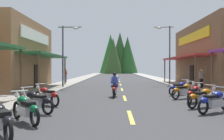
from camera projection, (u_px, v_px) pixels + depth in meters
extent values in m
cube|color=#38383A|center=(120.00, 82.00, 29.51)|extent=(9.75, 88.53, 0.10)
cube|color=gray|center=(72.00, 82.00, 29.59)|extent=(2.50, 88.53, 0.12)
cube|color=#9E9991|center=(168.00, 82.00, 29.43)|extent=(2.50, 88.53, 0.12)
cube|color=#E0C64C|center=(131.00, 117.00, 8.62)|extent=(0.16, 2.40, 0.01)
cube|color=#E0C64C|center=(125.00, 98.00, 13.95)|extent=(0.16, 2.40, 0.01)
cube|color=#E0C64C|center=(122.00, 89.00, 19.48)|extent=(0.16, 2.40, 0.01)
cube|color=#E0C64C|center=(120.00, 85.00, 24.99)|extent=(0.16, 2.40, 0.01)
cube|color=#E0C64C|center=(119.00, 81.00, 30.81)|extent=(0.16, 2.40, 0.01)
cube|color=#E0C64C|center=(119.00, 79.00, 36.44)|extent=(0.16, 2.40, 0.01)
cube|color=#E0C64C|center=(118.00, 78.00, 42.60)|extent=(0.16, 2.40, 0.01)
cube|color=#E0C64C|center=(118.00, 76.00, 49.41)|extent=(0.16, 2.40, 0.01)
cube|color=#E0C64C|center=(117.00, 75.00, 54.44)|extent=(0.16, 2.40, 0.01)
cube|color=#E0C64C|center=(117.00, 75.00, 60.75)|extent=(0.16, 2.40, 0.01)
cube|color=#E0C64C|center=(117.00, 74.00, 65.77)|extent=(0.16, 2.40, 0.01)
cylinder|color=brown|center=(21.00, 75.00, 12.77)|extent=(0.14, 0.14, 2.82)
cube|color=#236033|center=(46.00, 55.00, 19.88)|extent=(1.80, 8.65, 0.16)
cylinder|color=brown|center=(39.00, 74.00, 15.76)|extent=(0.14, 0.14, 2.82)
cylinder|color=brown|center=(65.00, 72.00, 24.01)|extent=(0.14, 0.14, 2.82)
cube|color=white|center=(37.00, 37.00, 19.88)|extent=(0.10, 6.73, 0.90)
cube|color=black|center=(37.00, 77.00, 19.91)|extent=(0.08, 1.10, 2.10)
cylinder|color=brown|center=(212.00, 74.00, 15.15)|extent=(0.14, 0.14, 2.82)
cube|color=#B72D28|center=(183.00, 57.00, 23.87)|extent=(1.80, 11.68, 0.16)
cylinder|color=brown|center=(196.00, 73.00, 18.25)|extent=(0.14, 0.14, 2.82)
cylinder|color=brown|center=(165.00, 71.00, 29.53)|extent=(0.14, 0.14, 2.82)
cube|color=yellow|center=(192.00, 38.00, 23.84)|extent=(0.10, 9.09, 0.90)
cube|color=black|center=(192.00, 75.00, 23.88)|extent=(0.08, 1.10, 2.10)
cylinder|color=#474C51|center=(63.00, 57.00, 20.80)|extent=(0.14, 0.14, 5.58)
cylinder|color=#474C51|center=(70.00, 27.00, 20.76)|extent=(2.07, 0.10, 0.10)
ellipsoid|color=silver|center=(76.00, 28.00, 20.75)|extent=(0.50, 0.30, 0.24)
cylinder|color=#474C51|center=(170.00, 55.00, 24.74)|extent=(0.14, 0.14, 6.29)
cylinder|color=#474C51|center=(164.00, 27.00, 24.72)|extent=(2.07, 0.10, 0.10)
ellipsoid|color=silver|center=(159.00, 28.00, 24.73)|extent=(0.50, 0.30, 0.24)
torus|color=black|center=(203.00, 107.00, 9.02)|extent=(0.59, 0.43, 0.64)
cube|color=silver|center=(215.00, 103.00, 9.42)|extent=(0.74, 0.61, 0.32)
ellipsoid|color=navy|center=(218.00, 95.00, 9.52)|extent=(0.64, 0.57, 0.28)
cube|color=black|center=(211.00, 96.00, 9.28)|extent=(0.66, 0.56, 0.12)
ellipsoid|color=navy|center=(204.00, 101.00, 9.04)|extent=(0.50, 0.44, 0.24)
cylinder|color=silver|center=(224.00, 96.00, 9.74)|extent=(0.34, 0.25, 0.71)
cylinder|color=silver|center=(222.00, 87.00, 9.67)|extent=(0.36, 0.53, 0.04)
torus|color=black|center=(214.00, 99.00, 11.03)|extent=(0.60, 0.42, 0.64)
torus|color=black|center=(192.00, 102.00, 10.26)|extent=(0.60, 0.42, 0.64)
cube|color=silver|center=(203.00, 99.00, 10.64)|extent=(0.74, 0.61, 0.32)
ellipsoid|color=#BF660C|center=(206.00, 92.00, 10.74)|extent=(0.64, 0.57, 0.28)
cube|color=black|center=(200.00, 93.00, 10.51)|extent=(0.66, 0.55, 0.12)
ellipsoid|color=#BF660C|center=(193.00, 97.00, 10.28)|extent=(0.50, 0.44, 0.24)
cylinder|color=silver|center=(212.00, 93.00, 10.96)|extent=(0.35, 0.25, 0.71)
cylinder|color=silver|center=(210.00, 85.00, 10.89)|extent=(0.35, 0.53, 0.04)
sphere|color=white|center=(214.00, 88.00, 11.04)|extent=(0.16, 0.16, 0.16)
torus|color=black|center=(199.00, 95.00, 12.79)|extent=(0.46, 0.57, 0.64)
torus|color=black|center=(190.00, 98.00, 11.59)|extent=(0.46, 0.57, 0.64)
cube|color=silver|center=(195.00, 95.00, 12.19)|extent=(0.64, 0.73, 0.32)
ellipsoid|color=#A51414|center=(196.00, 89.00, 12.35)|extent=(0.59, 0.64, 0.28)
cube|color=black|center=(193.00, 90.00, 11.99)|extent=(0.58, 0.65, 0.12)
ellipsoid|color=#A51414|center=(190.00, 93.00, 11.63)|extent=(0.45, 0.50, 0.24)
cylinder|color=silver|center=(198.00, 89.00, 12.68)|extent=(0.27, 0.33, 0.71)
cylinder|color=silver|center=(198.00, 83.00, 12.58)|extent=(0.51, 0.39, 0.04)
sphere|color=white|center=(199.00, 85.00, 12.81)|extent=(0.16, 0.16, 0.16)
torus|color=black|center=(193.00, 93.00, 14.08)|extent=(0.59, 0.43, 0.64)
torus|color=black|center=(176.00, 94.00, 13.29)|extent=(0.59, 0.43, 0.64)
cube|color=silver|center=(185.00, 92.00, 13.69)|extent=(0.74, 0.61, 0.32)
ellipsoid|color=#BF660C|center=(187.00, 86.00, 13.79)|extent=(0.64, 0.57, 0.28)
cube|color=black|center=(182.00, 87.00, 13.55)|extent=(0.66, 0.56, 0.12)
ellipsoid|color=#BF660C|center=(176.00, 90.00, 13.31)|extent=(0.50, 0.44, 0.24)
cylinder|color=silver|center=(192.00, 87.00, 14.01)|extent=(0.35, 0.25, 0.71)
cylinder|color=silver|center=(190.00, 81.00, 13.94)|extent=(0.36, 0.53, 0.04)
sphere|color=white|center=(193.00, 84.00, 14.09)|extent=(0.16, 0.16, 0.16)
torus|color=black|center=(188.00, 90.00, 15.88)|extent=(0.59, 0.44, 0.64)
torus|color=black|center=(172.00, 91.00, 15.07)|extent=(0.59, 0.44, 0.64)
cube|color=silver|center=(180.00, 89.00, 15.47)|extent=(0.74, 0.62, 0.32)
ellipsoid|color=navy|center=(182.00, 84.00, 15.58)|extent=(0.64, 0.58, 0.28)
cube|color=black|center=(178.00, 85.00, 15.33)|extent=(0.65, 0.57, 0.12)
ellipsoid|color=navy|center=(173.00, 87.00, 15.09)|extent=(0.50, 0.44, 0.24)
cylinder|color=silver|center=(186.00, 85.00, 15.81)|extent=(0.34, 0.26, 0.71)
cylinder|color=silver|center=(185.00, 80.00, 15.74)|extent=(0.37, 0.52, 0.04)
sphere|color=white|center=(188.00, 82.00, 15.89)|extent=(0.16, 0.16, 0.16)
torus|color=black|center=(8.00, 131.00, 5.56)|extent=(0.49, 0.56, 0.64)
cube|color=silver|center=(0.00, 122.00, 6.14)|extent=(0.66, 0.72, 0.32)
cube|color=black|center=(3.00, 113.00, 5.94)|extent=(0.60, 0.64, 0.12)
ellipsoid|color=black|center=(8.00, 121.00, 5.59)|extent=(0.47, 0.49, 0.24)
torus|color=black|center=(17.00, 110.00, 8.30)|extent=(0.51, 0.54, 0.64)
torus|color=black|center=(35.00, 116.00, 7.19)|extent=(0.51, 0.54, 0.64)
cube|color=silver|center=(25.00, 111.00, 7.74)|extent=(0.68, 0.70, 0.32)
ellipsoid|color=#0C5933|center=(23.00, 100.00, 7.88)|extent=(0.62, 0.63, 0.28)
cube|color=black|center=(28.00, 103.00, 7.55)|extent=(0.61, 0.63, 0.12)
ellipsoid|color=#0C5933|center=(34.00, 109.00, 7.22)|extent=(0.48, 0.49, 0.24)
cylinder|color=silver|center=(18.00, 101.00, 8.20)|extent=(0.30, 0.31, 0.71)
cylinder|color=silver|center=(19.00, 91.00, 8.10)|extent=(0.47, 0.44, 0.04)
sphere|color=white|center=(17.00, 95.00, 8.31)|extent=(0.16, 0.16, 0.16)
torus|color=black|center=(23.00, 103.00, 9.78)|extent=(0.60, 0.42, 0.64)
torus|color=black|center=(48.00, 107.00, 8.98)|extent=(0.60, 0.42, 0.64)
cube|color=silver|center=(35.00, 103.00, 9.38)|extent=(0.74, 0.61, 0.32)
ellipsoid|color=black|center=(32.00, 95.00, 9.48)|extent=(0.64, 0.57, 0.28)
cube|color=black|center=(39.00, 97.00, 9.24)|extent=(0.66, 0.55, 0.12)
ellipsoid|color=black|center=(47.00, 101.00, 9.00)|extent=(0.50, 0.44, 0.24)
cylinder|color=silver|center=(25.00, 96.00, 9.71)|extent=(0.35, 0.25, 0.71)
cylinder|color=silver|center=(27.00, 87.00, 9.64)|extent=(0.35, 0.53, 0.04)
sphere|color=white|center=(23.00, 91.00, 9.80)|extent=(0.16, 0.16, 0.16)
torus|color=black|center=(38.00, 97.00, 11.83)|extent=(0.55, 0.50, 0.64)
torus|color=black|center=(55.00, 100.00, 10.83)|extent=(0.55, 0.50, 0.64)
cube|color=silver|center=(46.00, 97.00, 11.33)|extent=(0.71, 0.67, 0.32)
ellipsoid|color=#A51414|center=(44.00, 90.00, 11.46)|extent=(0.63, 0.61, 0.28)
cube|color=black|center=(49.00, 92.00, 11.16)|extent=(0.64, 0.61, 0.12)
ellipsoid|color=#A51414|center=(54.00, 95.00, 10.86)|extent=(0.49, 0.47, 0.24)
cylinder|color=silver|center=(39.00, 91.00, 11.74)|extent=(0.32, 0.29, 0.71)
cylinder|color=silver|center=(41.00, 84.00, 11.66)|extent=(0.43, 0.48, 0.04)
sphere|color=white|center=(38.00, 87.00, 11.85)|extent=(0.16, 0.16, 0.16)
torus|color=black|center=(115.00, 90.00, 15.42)|extent=(0.14, 0.64, 0.64)
torus|color=black|center=(114.00, 93.00, 13.92)|extent=(0.14, 0.64, 0.64)
cube|color=silver|center=(115.00, 90.00, 14.67)|extent=(0.32, 0.72, 0.32)
ellipsoid|color=#A51414|center=(115.00, 85.00, 14.87)|extent=(0.35, 0.58, 0.28)
cube|color=black|center=(114.00, 86.00, 14.42)|extent=(0.32, 0.62, 0.12)
ellipsoid|color=#A51414|center=(114.00, 89.00, 13.97)|extent=(0.27, 0.45, 0.24)
cylinder|color=silver|center=(115.00, 86.00, 15.29)|extent=(0.08, 0.37, 0.71)
cylinder|color=silver|center=(115.00, 80.00, 15.16)|extent=(0.60, 0.08, 0.04)
sphere|color=white|center=(115.00, 82.00, 15.44)|extent=(0.16, 0.16, 0.16)
ellipsoid|color=#333F8C|center=(114.00, 80.00, 14.51)|extent=(0.40, 0.40, 0.64)
sphere|color=black|center=(115.00, 74.00, 14.56)|extent=(0.24, 0.24, 0.24)
cylinder|color=#333F8C|center=(112.00, 86.00, 14.70)|extent=(0.17, 0.43, 0.24)
cylinder|color=#333F8C|center=(112.00, 80.00, 14.83)|extent=(0.13, 0.51, 0.40)
cylinder|color=#333F8C|center=(117.00, 86.00, 14.68)|extent=(0.17, 0.43, 0.24)
cylinder|color=#333F8C|center=(118.00, 80.00, 14.80)|extent=(0.13, 0.51, 0.40)
cylinder|color=#333F8C|center=(66.00, 79.00, 27.63)|extent=(0.14, 0.14, 0.88)
cylinder|color=#333F8C|center=(66.00, 79.00, 27.45)|extent=(0.14, 0.14, 0.88)
ellipsoid|color=maroon|center=(66.00, 73.00, 27.53)|extent=(0.33, 0.41, 0.62)
cylinder|color=maroon|center=(66.00, 73.00, 27.77)|extent=(0.09, 0.09, 0.59)
cylinder|color=maroon|center=(66.00, 73.00, 27.30)|extent=(0.09, 0.09, 0.59)
sphere|color=tan|center=(66.00, 69.00, 27.53)|extent=(0.24, 0.24, 0.24)
cylinder|color=black|center=(201.00, 84.00, 19.82)|extent=(0.14, 0.14, 0.88)
cylinder|color=black|center=(202.00, 84.00, 19.89)|extent=(0.14, 0.14, 0.88)
ellipsoid|color=#B2A599|center=(201.00, 75.00, 19.85)|extent=(0.43, 0.38, 0.62)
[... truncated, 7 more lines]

